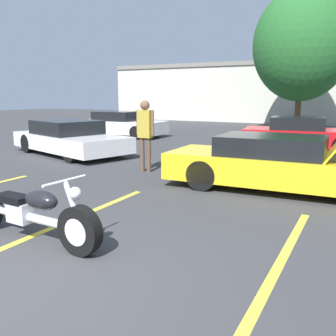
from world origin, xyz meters
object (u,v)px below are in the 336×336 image
(parked_car_mid_left_row, at_px, (69,138))
(spectator_by_show_car, at_px, (145,129))
(motorcycle, at_px, (28,213))
(parked_car_mid_right_row, at_px, (301,134))
(show_car_hood_open, at_px, (281,163))
(tree_background, at_px, (302,45))
(parked_car_left_row, at_px, (120,125))

(parked_car_mid_left_row, bearing_deg, spectator_by_show_car, -2.24)
(motorcycle, height_order, parked_car_mid_right_row, parked_car_mid_right_row)
(motorcycle, relative_size, spectator_by_show_car, 1.39)
(show_car_hood_open, relative_size, parked_car_mid_right_row, 1.11)
(tree_background, xyz_separation_m, parked_car_mid_right_row, (1.28, -7.16, -4.04))
(motorcycle, xyz_separation_m, parked_car_left_row, (-6.65, 11.67, 0.18))
(motorcycle, bearing_deg, parked_car_mid_left_row, 131.61)
(motorcycle, height_order, show_car_hood_open, show_car_hood_open)
(tree_background, bearing_deg, parked_car_mid_left_row, -114.53)
(motorcycle, relative_size, parked_car_left_row, 0.58)
(motorcycle, relative_size, show_car_hood_open, 0.54)
(show_car_hood_open, distance_m, parked_car_left_row, 11.64)
(parked_car_mid_left_row, bearing_deg, motorcycle, -34.59)
(parked_car_mid_right_row, distance_m, spectator_by_show_car, 6.90)
(parked_car_mid_right_row, bearing_deg, show_car_hood_open, -92.51)
(show_car_hood_open, height_order, spectator_by_show_car, show_car_hood_open)
(tree_background, relative_size, motorcycle, 2.93)
(tree_background, height_order, parked_car_mid_right_row, tree_background)
(parked_car_left_row, relative_size, spectator_by_show_car, 2.41)
(tree_background, bearing_deg, parked_car_left_row, -138.12)
(spectator_by_show_car, bearing_deg, parked_car_mid_right_row, 64.80)
(parked_car_mid_left_row, height_order, parked_car_mid_right_row, parked_car_mid_right_row)
(parked_car_left_row, bearing_deg, parked_car_mid_right_row, -4.65)
(parked_car_mid_right_row, relative_size, parked_car_left_row, 0.97)
(tree_background, xyz_separation_m, spectator_by_show_car, (-1.65, -13.39, -3.49))
(parked_car_mid_left_row, distance_m, spectator_by_show_car, 4.11)
(motorcycle, distance_m, show_car_hood_open, 5.14)
(tree_background, relative_size, parked_car_mid_left_row, 1.51)
(tree_background, height_order, show_car_hood_open, tree_background)
(parked_car_mid_right_row, bearing_deg, spectator_by_show_car, -122.94)
(show_car_hood_open, bearing_deg, tree_background, 95.60)
(show_car_hood_open, bearing_deg, parked_car_mid_left_row, 164.96)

